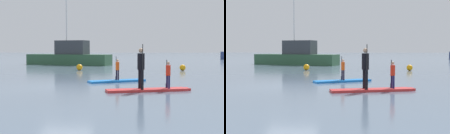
# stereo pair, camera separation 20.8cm
# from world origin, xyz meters

# --- Properties ---
(ground_plane) EXTENTS (240.00, 240.00, 0.00)m
(ground_plane) POSITION_xyz_m (0.00, 0.00, 0.00)
(ground_plane) COLOR slate
(paddleboard_near) EXTENTS (3.03, 1.93, 0.10)m
(paddleboard_near) POSITION_xyz_m (2.41, 1.62, 0.05)
(paddleboard_near) COLOR blue
(paddleboard_near) RESTS_ON ground
(paddler_child_solo) EXTENTS (0.26, 0.36, 1.22)m
(paddler_child_solo) POSITION_xyz_m (2.41, 1.63, 0.71)
(paddler_child_solo) COLOR black
(paddler_child_solo) RESTS_ON paddleboard_near
(paddleboard_far) EXTENTS (3.53, 1.51, 0.10)m
(paddleboard_far) POSITION_xyz_m (3.86, -1.82, 0.05)
(paddleboard_far) COLOR red
(paddleboard_far) RESTS_ON ground
(paddler_adult) EXTENTS (0.36, 0.51, 1.81)m
(paddler_adult) POSITION_xyz_m (3.55, -1.92, 1.05)
(paddler_adult) COLOR black
(paddler_adult) RESTS_ON paddleboard_far
(paddler_child_front) EXTENTS (0.24, 0.38, 1.17)m
(paddler_child_front) POSITION_xyz_m (4.67, -1.58, 0.72)
(paddler_child_front) COLOR #19194C
(paddler_child_front) RESTS_ON paddleboard_far
(fishing_boat_white_large) EXTENTS (9.44, 4.73, 8.72)m
(fishing_boat_white_large) POSITION_xyz_m (-3.54, 18.22, 0.92)
(fishing_boat_white_large) COLOR #2D5638
(fishing_boat_white_large) RESTS_ON ground
(mooring_buoy_near) EXTENTS (0.49, 0.49, 0.49)m
(mooring_buoy_near) POSITION_xyz_m (-1.06, 10.09, 0.24)
(mooring_buoy_near) COLOR orange
(mooring_buoy_near) RESTS_ON ground
(mooring_buoy_mid) EXTENTS (0.48, 0.48, 0.48)m
(mooring_buoy_mid) POSITION_xyz_m (7.12, 10.18, 0.24)
(mooring_buoy_mid) COLOR orange
(mooring_buoy_mid) RESTS_ON ground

